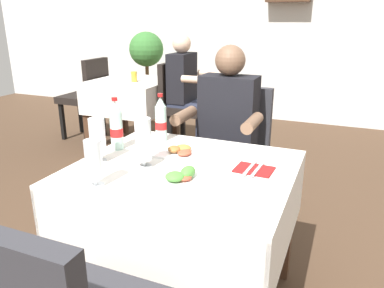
# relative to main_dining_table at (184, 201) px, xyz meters

# --- Properties ---
(back_wall) EXTENTS (11.00, 0.12, 3.17)m
(back_wall) POSITION_rel_main_dining_table_xyz_m (0.11, 3.94, 1.01)
(back_wall) COLOR silver
(back_wall) RESTS_ON ground
(main_dining_table) EXTENTS (1.01, 0.89, 0.76)m
(main_dining_table) POSITION_rel_main_dining_table_xyz_m (0.00, 0.00, 0.00)
(main_dining_table) COLOR white
(main_dining_table) RESTS_ON ground
(chair_far_diner_seat) EXTENTS (0.44, 0.50, 0.97)m
(chair_far_diner_seat) POSITION_rel_main_dining_table_xyz_m (0.00, 0.84, -0.02)
(chair_far_diner_seat) COLOR #2D2D33
(chair_far_diner_seat) RESTS_ON ground
(seated_diner_far) EXTENTS (0.50, 0.46, 1.26)m
(seated_diner_far) POSITION_rel_main_dining_table_xyz_m (-0.03, 0.73, 0.14)
(seated_diner_far) COLOR #282D42
(seated_diner_far) RESTS_ON ground
(plate_near_camera) EXTENTS (0.26, 0.26, 0.06)m
(plate_near_camera) POSITION_rel_main_dining_table_xyz_m (0.05, -0.17, 0.20)
(plate_near_camera) COLOR white
(plate_near_camera) RESTS_ON main_dining_table
(plate_far_diner) EXTENTS (0.25, 0.25, 0.05)m
(plate_far_diner) POSITION_rel_main_dining_table_xyz_m (-0.08, 0.16, 0.19)
(plate_far_diner) COLOR white
(plate_far_diner) RESTS_ON main_dining_table
(beer_glass_left) EXTENTS (0.07, 0.07, 0.20)m
(beer_glass_left) POSITION_rel_main_dining_table_xyz_m (-0.25, -0.34, 0.28)
(beer_glass_left) COLOR white
(beer_glass_left) RESTS_ON main_dining_table
(beer_glass_middle) EXTENTS (0.07, 0.07, 0.23)m
(beer_glass_middle) POSITION_rel_main_dining_table_xyz_m (-0.17, -0.08, 0.30)
(beer_glass_middle) COLOR white
(beer_glass_middle) RESTS_ON main_dining_table
(beer_glass_right) EXTENTS (0.08, 0.08, 0.21)m
(beer_glass_right) POSITION_rel_main_dining_table_xyz_m (-0.40, -0.10, 0.29)
(beer_glass_right) COLOR white
(beer_glass_right) RESTS_ON main_dining_table
(cola_bottle_primary) EXTENTS (0.06, 0.06, 0.27)m
(cola_bottle_primary) POSITION_rel_main_dining_table_xyz_m (-0.27, 0.30, 0.30)
(cola_bottle_primary) COLOR silver
(cola_bottle_primary) RESTS_ON main_dining_table
(cola_bottle_secondary) EXTENTS (0.07, 0.07, 0.28)m
(cola_bottle_secondary) POSITION_rel_main_dining_table_xyz_m (-0.43, 0.09, 0.30)
(cola_bottle_secondary) COLOR silver
(cola_bottle_secondary) RESTS_ON main_dining_table
(napkin_cutlery_set) EXTENTS (0.18, 0.19, 0.01)m
(napkin_cutlery_set) POSITION_rel_main_dining_table_xyz_m (0.32, 0.08, 0.18)
(napkin_cutlery_set) COLOR maroon
(napkin_cutlery_set) RESTS_ON main_dining_table
(background_dining_table) EXTENTS (0.84, 0.84, 0.76)m
(background_dining_table) POSITION_rel_main_dining_table_xyz_m (-1.58, 2.10, -0.01)
(background_dining_table) COLOR white
(background_dining_table) RESTS_ON ground
(background_chair_left) EXTENTS (0.50, 0.44, 0.97)m
(background_chair_left) POSITION_rel_main_dining_table_xyz_m (-2.21, 2.10, -0.02)
(background_chair_left) COLOR black
(background_chair_left) RESTS_ON ground
(background_chair_right) EXTENTS (0.50, 0.44, 0.97)m
(background_chair_right) POSITION_rel_main_dining_table_xyz_m (-0.95, 2.10, -0.02)
(background_chair_right) COLOR black
(background_chair_right) RESTS_ON ground
(background_patron) EXTENTS (0.46, 0.50, 1.26)m
(background_patron) POSITION_rel_main_dining_table_xyz_m (-0.90, 2.10, 0.14)
(background_patron) COLOR #282D42
(background_patron) RESTS_ON ground
(background_table_tumbler) EXTENTS (0.06, 0.06, 0.11)m
(background_table_tumbler) POSITION_rel_main_dining_table_xyz_m (-1.48, 2.01, 0.23)
(background_table_tumbler) COLOR gold
(background_table_tumbler) RESTS_ON background_dining_table
(potted_plant_corner) EXTENTS (0.48, 0.48, 1.23)m
(potted_plant_corner) POSITION_rel_main_dining_table_xyz_m (-2.03, 3.25, 0.22)
(potted_plant_corner) COLOR brown
(potted_plant_corner) RESTS_ON ground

